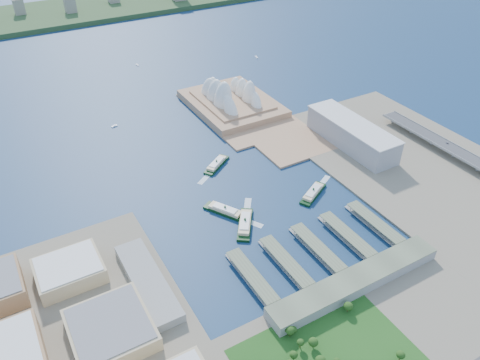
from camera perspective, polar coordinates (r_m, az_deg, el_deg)
ground at (r=565.46m, az=3.58°, el=-4.65°), size 3000.00×3000.00×0.00m
south_land at (r=461.56m, az=18.73°, el=-18.98°), size 720.00×180.00×3.00m
east_land at (r=679.18m, az=23.25°, el=-0.02°), size 240.00×500.00×3.00m
peninsula at (r=797.57m, az=-0.11°, el=8.44°), size 135.00×220.00×3.00m
far_shore at (r=1405.17m, az=-19.96°, el=18.72°), size 2200.00×260.00×12.00m
opera_house at (r=798.91m, az=-1.00°, el=10.91°), size 134.00×180.00×58.00m
toaster_building at (r=709.05m, az=13.45°, el=5.46°), size 45.00×155.00×35.00m
expressway at (r=715.46m, az=27.03°, el=1.45°), size 26.00×340.00×11.85m
west_buildings at (r=449.90m, az=-20.02°, el=-18.12°), size 200.00×280.00×27.00m
ferry_wharves at (r=525.00m, az=9.40°, el=-8.29°), size 184.00×90.00×9.30m
terminal_building at (r=492.82m, az=13.88°, el=-11.94°), size 200.00×28.00×12.00m
park at (r=431.93m, az=11.12°, el=-20.28°), size 150.00×110.00×16.00m
far_skyline at (r=1377.90m, az=-20.05°, el=19.87°), size 1900.00×140.00×55.00m
ferry_a at (r=569.00m, az=-1.83°, el=-3.61°), size 40.28×55.15×10.51m
ferry_b at (r=653.07m, az=-2.87°, el=2.08°), size 50.61×40.29×9.86m
ferry_c at (r=550.28m, az=0.62°, el=-5.16°), size 45.30×55.77×10.93m
ferry_d at (r=604.78m, az=8.92°, el=-1.41°), size 53.83×37.81×10.18m
boat_b at (r=777.88m, az=-15.07°, el=6.39°), size 9.94×5.06×2.56m
boat_c at (r=1026.55m, az=2.03°, el=14.75°), size 6.81×13.57×2.93m
boat_e at (r=1008.15m, az=-12.43°, el=13.55°), size 3.95×10.04×2.41m
car_c at (r=740.69m, az=23.97°, el=4.12°), size 1.73×4.26×1.24m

